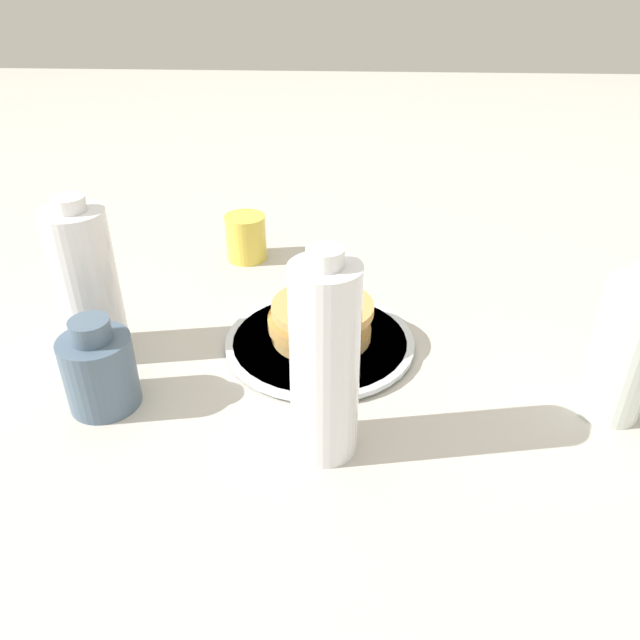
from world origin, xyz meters
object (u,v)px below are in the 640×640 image
object	(u,v)px
plate	(320,340)
water_bottle_far	(325,362)
cream_jug	(99,369)
water_bottle_mid	(624,350)
pancake_stack	(321,319)
juice_glass	(246,237)
water_bottle_near	(87,284)

from	to	relation	value
plate	water_bottle_far	bearing A→B (deg)	-85.73
cream_jug	water_bottle_mid	bearing A→B (deg)	1.66
plate	pancake_stack	world-z (taller)	pancake_stack
juice_glass	water_bottle_near	world-z (taller)	water_bottle_near
water_bottle_mid	water_bottle_far	xyz separation A→B (m)	(-0.33, -0.08, 0.03)
water_bottle_near	juice_glass	bearing A→B (deg)	61.85
cream_jug	water_bottle_mid	world-z (taller)	water_bottle_mid
pancake_stack	water_bottle_mid	bearing A→B (deg)	-19.49
water_bottle_near	water_bottle_mid	bearing A→B (deg)	-8.10
cream_jug	water_bottle_near	bearing A→B (deg)	112.47
cream_jug	water_bottle_mid	distance (m)	0.60
juice_glass	water_bottle_mid	distance (m)	0.62
juice_glass	water_bottle_far	xyz separation A→B (m)	(0.16, -0.46, 0.07)
water_bottle_mid	water_bottle_near	bearing A→B (deg)	171.90
water_bottle_near	pancake_stack	bearing A→B (deg)	5.94
water_bottle_far	plate	bearing A→B (deg)	94.27
juice_glass	cream_jug	world-z (taller)	cream_jug
cream_jug	water_bottle_far	xyz separation A→B (m)	(0.27, -0.06, 0.06)
pancake_stack	water_bottle_near	bearing A→B (deg)	-174.06
water_bottle_near	water_bottle_mid	distance (m)	0.65
plate	juice_glass	bearing A→B (deg)	118.16
water_bottle_near	water_bottle_mid	size ratio (longest dim) A/B	1.18
cream_jug	water_bottle_far	world-z (taller)	water_bottle_far
pancake_stack	water_bottle_mid	world-z (taller)	water_bottle_mid
juice_glass	water_bottle_far	size ratio (longest dim) A/B	0.32
pancake_stack	cream_jug	xyz separation A→B (m)	(-0.25, -0.14, 0.01)
juice_glass	water_bottle_mid	bearing A→B (deg)	-38.17
plate	water_bottle_far	distance (m)	0.23
water_bottle_far	water_bottle_near	bearing A→B (deg)	151.39
plate	water_bottle_near	world-z (taller)	water_bottle_near
plate	water_bottle_near	distance (m)	0.31
pancake_stack	water_bottle_mid	xyz separation A→B (m)	(0.35, -0.12, 0.05)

